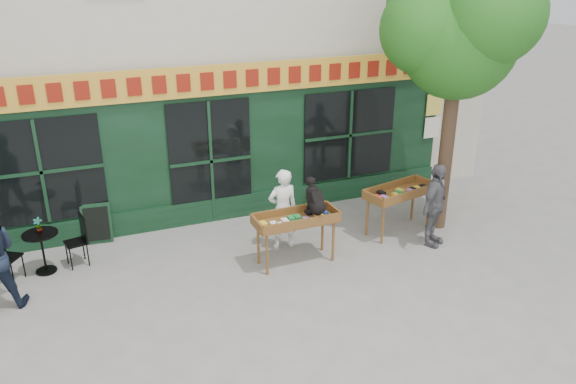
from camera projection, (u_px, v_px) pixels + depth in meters
name	position (u px, v px, depth m)	size (l,w,h in m)	color
ground	(248.00, 271.00, 10.05)	(80.00, 80.00, 0.00)	slate
street_tree	(460.00, 22.00, 10.30)	(3.05, 2.90, 5.60)	#382619
book_cart_center	(296.00, 222.00, 10.06)	(1.51, 0.65, 0.99)	brown
dog	(315.00, 196.00, 9.96)	(0.34, 0.60, 0.60)	black
woman	(283.00, 209.00, 10.62)	(0.58, 0.38, 1.60)	white
book_cart_right	(400.00, 194.00, 11.26)	(1.60, 0.94, 0.99)	brown
man_right	(435.00, 205.00, 10.71)	(0.97, 0.40, 1.66)	#525257
bistro_table	(42.00, 245.00, 9.83)	(0.60, 0.60, 0.76)	black
bistro_chair_left	(2.00, 251.00, 9.57)	(0.50, 0.50, 0.95)	black
bistro_chair_right	(80.00, 236.00, 10.11)	(0.43, 0.43, 0.95)	black
potted_plant	(38.00, 226.00, 9.69)	(0.16, 0.11, 0.29)	gray
chalkboard	(97.00, 224.00, 10.95)	(0.58, 0.25, 0.79)	black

